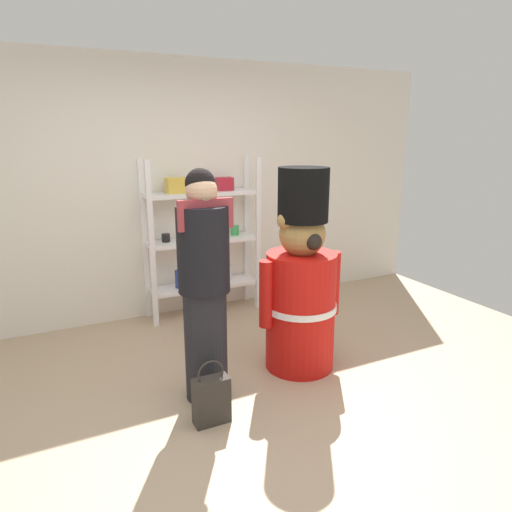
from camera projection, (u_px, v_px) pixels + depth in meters
ground_plane at (256, 415)px, 3.18m from camera, size 6.40×6.40×0.00m
back_wall at (161, 191)px, 4.76m from camera, size 6.40×0.12×2.60m
merchandise_shelf at (202, 235)px, 4.83m from camera, size 1.19×0.35×1.63m
teddy_bear_guard at (301, 286)px, 3.69m from camera, size 0.73×0.58×1.62m
person_shopper at (204, 286)px, 3.20m from camera, size 0.37×0.36×1.65m
shopping_bag at (211, 400)px, 3.06m from camera, size 0.24×0.11×0.45m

